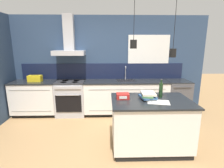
# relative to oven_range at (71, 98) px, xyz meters

# --- Properties ---
(ground_plane) EXTENTS (16.00, 16.00, 0.00)m
(ground_plane) POSITION_rel_oven_range_xyz_m (0.86, -1.69, -0.46)
(ground_plane) COLOR #A87F51
(ground_plane) RESTS_ON ground
(wall_back) EXTENTS (5.60, 2.07, 2.60)m
(wall_back) POSITION_rel_oven_range_xyz_m (0.81, 0.32, 0.90)
(wall_back) COLOR navy
(wall_back) RESTS_ON ground_plane
(counter_run_left) EXTENTS (1.15, 0.64, 0.91)m
(counter_run_left) POSITION_rel_oven_range_xyz_m (-0.94, 0.01, 0.01)
(counter_run_left) COLOR black
(counter_run_left) RESTS_ON ground_plane
(counter_run_sink) EXTENTS (2.21, 0.64, 1.28)m
(counter_run_sink) POSITION_rel_oven_range_xyz_m (1.47, 0.01, 0.01)
(counter_run_sink) COLOR black
(counter_run_sink) RESTS_ON ground_plane
(oven_range) EXTENTS (0.75, 0.66, 0.91)m
(oven_range) POSITION_rel_oven_range_xyz_m (0.00, 0.00, 0.00)
(oven_range) COLOR #B5B5BA
(oven_range) RESTS_ON ground_plane
(dishwasher) EXTENTS (0.59, 0.65, 0.91)m
(dishwasher) POSITION_rel_oven_range_xyz_m (2.86, 0.00, -0.00)
(dishwasher) COLOR #4C4C51
(dishwasher) RESTS_ON ground_plane
(kitchen_island) EXTENTS (1.39, 0.94, 0.91)m
(kitchen_island) POSITION_rel_oven_range_xyz_m (1.74, -1.60, 0.00)
(kitchen_island) COLOR black
(kitchen_island) RESTS_ON ground_plane
(bottle_on_island) EXTENTS (0.07, 0.07, 0.33)m
(bottle_on_island) POSITION_rel_oven_range_xyz_m (1.95, -1.44, 0.60)
(bottle_on_island) COLOR #193319
(bottle_on_island) RESTS_ON kitchen_island
(book_stack) EXTENTS (0.29, 0.36, 0.12)m
(book_stack) POSITION_rel_oven_range_xyz_m (1.69, -1.55, 0.52)
(book_stack) COLOR beige
(book_stack) RESTS_ON kitchen_island
(red_supply_box) EXTENTS (0.22, 0.18, 0.09)m
(red_supply_box) POSITION_rel_oven_range_xyz_m (1.25, -1.51, 0.50)
(red_supply_box) COLOR red
(red_supply_box) RESTS_ON kitchen_island
(paper_pile) EXTENTS (0.40, 0.31, 0.01)m
(paper_pile) POSITION_rel_oven_range_xyz_m (1.83, -1.73, 0.46)
(paper_pile) COLOR silver
(paper_pile) RESTS_ON kitchen_island
(yellow_toolbox) EXTENTS (0.34, 0.18, 0.19)m
(yellow_toolbox) POSITION_rel_oven_range_xyz_m (-0.90, 0.00, 0.54)
(yellow_toolbox) COLOR gold
(yellow_toolbox) RESTS_ON counter_run_left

